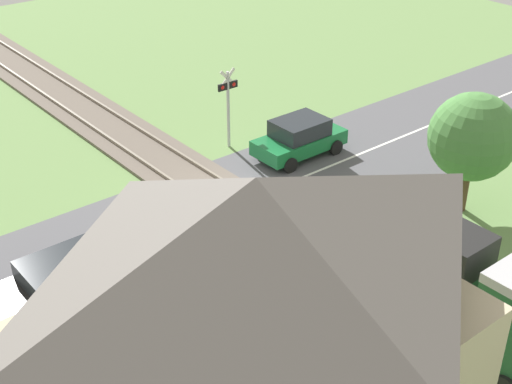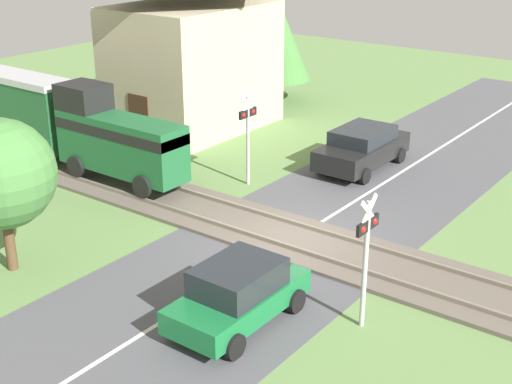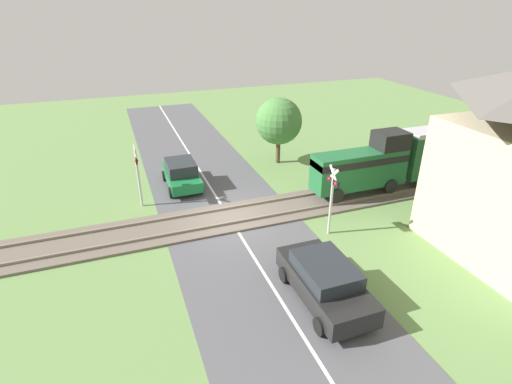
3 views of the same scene
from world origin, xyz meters
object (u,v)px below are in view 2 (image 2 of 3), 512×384
Objects in this scene: car_near_crossing at (238,293)px; crossing_signal_west_approach at (366,245)px; crossing_signal_east_approach at (248,127)px; train at (53,118)px; car_far_side at (362,147)px; station_building at (192,40)px; pedestrian_by_station at (110,136)px.

crossing_signal_west_approach is (1.62, -2.39, 1.30)m from car_near_crossing.
crossing_signal_east_approach is (7.27, 5.27, 1.30)m from car_near_crossing.
train is 11.47m from car_far_side.
station_building is at bearing 55.78° from crossing_signal_east_approach.
car_far_side is at bearing 29.01° from crossing_signal_west_approach.
crossing_signal_west_approach is 1.88× the size of pedestrian_by_station.
car_near_crossing is 3.16m from crossing_signal_west_approach.
station_building reaches higher than pedestrian_by_station.
train is at bearing 78.99° from crossing_signal_west_approach.
car_near_crossing is 9.07m from crossing_signal_east_approach.
crossing_signal_east_approach is (2.83, -6.88, 0.22)m from train.
train reaches higher than crossing_signal_west_approach.
train is 3.68× the size of crossing_signal_west_approach.
station_building is (11.49, 11.47, 3.03)m from car_near_crossing.
crossing_signal_west_approach and crossing_signal_east_approach have the same top height.
pedestrian_by_station reaches higher than car_near_crossing.
car_near_crossing is 1.12× the size of crossing_signal_east_approach.
car_near_crossing is 0.47× the size of station_building.
pedestrian_by_station reaches higher than car_far_side.
car_far_side is 10.93m from crossing_signal_west_approach.
crossing_signal_east_approach reaches higher than pedestrian_by_station.
crossing_signal_west_approach reaches higher than car_near_crossing.
station_building is at bearing -5.50° from train.
crossing_signal_west_approach is at bearing -150.99° from car_far_side.
train is 1.53× the size of station_building.
car_far_side is 9.10m from station_building.
crossing_signal_east_approach is (-3.84, 2.39, 1.27)m from car_far_side.
car_near_crossing is 0.85× the size of car_far_side.
train reaches higher than car_near_crossing.
car_far_side is at bearing -62.21° from pedestrian_by_station.
car_far_side is 9.77m from pedestrian_by_station.
station_building is at bearing -0.67° from pedestrian_by_station.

